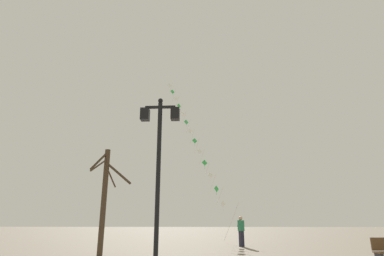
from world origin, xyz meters
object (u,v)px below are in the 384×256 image
object	(u,v)px
kite_train	(192,136)
bare_tree	(105,196)
kite_flyer	(241,230)
twin_lantern_lamp_post	(159,147)

from	to	relation	value
kite_train	bare_tree	size ratio (longest dim) A/B	3.55
kite_flyer	bare_tree	world-z (taller)	bare_tree
twin_lantern_lamp_post	bare_tree	bearing A→B (deg)	125.29
kite_flyer	bare_tree	xyz separation A→B (m)	(-6.51, -5.59, 1.59)
kite_train	kite_flyer	bearing A→B (deg)	-66.27
twin_lantern_lamp_post	kite_flyer	distance (m)	10.86
twin_lantern_lamp_post	kite_train	size ratio (longest dim) A/B	0.33
twin_lantern_lamp_post	kite_flyer	bearing A→B (deg)	70.85
kite_flyer	bare_tree	size ratio (longest dim) A/B	0.37
bare_tree	twin_lantern_lamp_post	bearing A→B (deg)	-54.71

